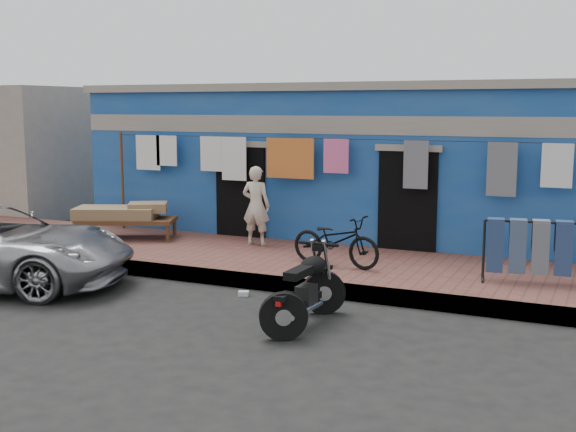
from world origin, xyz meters
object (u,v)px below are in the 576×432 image
Objects in this scene: bicycle at (336,235)px; jeans_rack at (551,251)px; charpoy at (127,221)px; seated_person at (256,205)px; motorcycle at (305,287)px.

jeans_rack is (3.39, 0.20, -0.03)m from bicycle.
jeans_rack reaches higher than charpoy.
charpoy is 1.07× the size of jeans_rack.
bicycle is 4.82m from charpoy.
jeans_rack is at bearing 166.74° from seated_person.
jeans_rack reaches higher than motorcycle.
charpoy is (-4.78, 0.64, -0.18)m from bicycle.
seated_person is 2.36m from bicycle.
seated_person reaches higher than jeans_rack.
seated_person is 2.78m from charpoy.
motorcycle is (2.61, -3.70, -0.49)m from seated_person.
motorcycle is 6.22m from charpoy.
bicycle reaches higher than motorcycle.
charpoy is (-2.71, -0.48, -0.42)m from seated_person.
bicycle reaches higher than jeans_rack.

